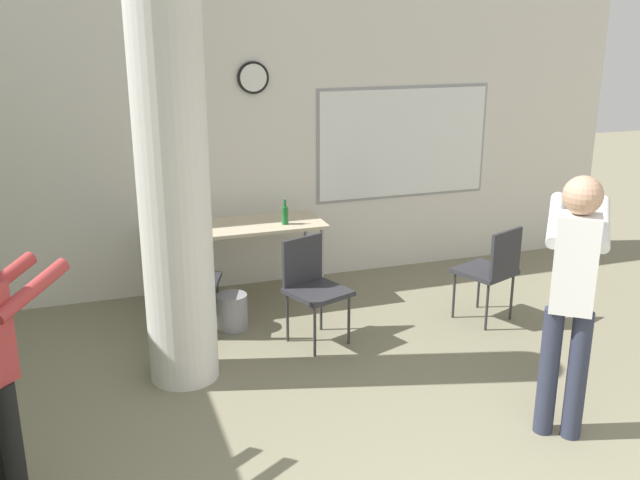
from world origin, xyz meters
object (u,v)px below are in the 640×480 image
object	(u,v)px
chair_table_front	(312,283)
person_playing_side	(572,287)
folding_table	(237,231)
bottle_on_table	(285,215)
chair_table_left	(190,278)
chair_mid_room	(492,267)

from	to	relation	value
chair_table_front	person_playing_side	xyz separation A→B (m)	(1.08, -1.83, 0.50)
folding_table	person_playing_side	xyz separation A→B (m)	(1.48, -2.84, 0.30)
bottle_on_table	chair_table_left	size ratio (longest dim) A/B	0.27
chair_table_front	person_playing_side	distance (m)	2.18
chair_table_front	chair_mid_room	bearing A→B (deg)	-4.84
folding_table	chair_mid_room	distance (m)	2.32
bottle_on_table	chair_mid_room	world-z (taller)	bottle_on_table
folding_table	chair_table_front	bearing A→B (deg)	-68.05
chair_mid_room	chair_table_left	bearing A→B (deg)	167.52
folding_table	chair_table_front	distance (m)	1.10
chair_table_left	chair_table_front	size ratio (longest dim) A/B	1.00
chair_table_left	person_playing_side	distance (m)	3.06
bottle_on_table	person_playing_side	size ratio (longest dim) A/B	0.14
folding_table	chair_table_left	bearing A→B (deg)	-132.47
chair_table_left	chair_table_front	bearing A→B (deg)	-24.52
chair_table_left	chair_table_front	xyz separation A→B (m)	(0.93, -0.43, 0.00)
folding_table	chair_table_front	xyz separation A→B (m)	(0.40, -1.00, -0.20)
person_playing_side	bottle_on_table	bearing A→B (deg)	111.18
chair_table_left	folding_table	bearing A→B (deg)	47.53
bottle_on_table	chair_table_front	size ratio (longest dim) A/B	0.27
chair_table_left	bottle_on_table	bearing A→B (deg)	25.55
bottle_on_table	person_playing_side	xyz separation A→B (m)	(1.05, -2.72, 0.15)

